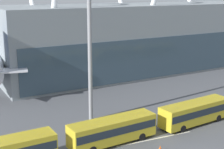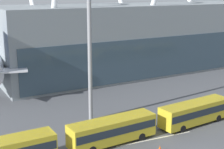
{
  "view_description": "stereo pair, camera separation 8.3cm",
  "coord_description": "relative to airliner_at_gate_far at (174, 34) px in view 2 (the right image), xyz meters",
  "views": [
    {
      "loc": [
        -26.49,
        -25.5,
        18.72
      ],
      "look_at": [
        2.53,
        25.63,
        4.0
      ],
      "focal_mm": 55.0,
      "sensor_mm": 36.0,
      "label": 1
    },
    {
      "loc": [
        -26.41,
        -25.55,
        18.72
      ],
      "look_at": [
        2.53,
        25.63,
        4.0
      ],
      "focal_mm": 55.0,
      "sensor_mm": 36.0,
      "label": 2
    }
  ],
  "objects": [
    {
      "name": "lane_stripe_3",
      "position": [
        -28.56,
        -37.44,
        -5.87
      ],
      "size": [
        6.06,
        1.34,
        0.01
      ],
      "primitive_type": "cube",
      "rotation": [
        0.0,
        0.0,
        -0.18
      ],
      "color": "silver",
      "rests_on": "ground_plane"
    },
    {
      "name": "floodlight_mast",
      "position": [
        -44.08,
        -35.05,
        9.7
      ],
      "size": [
        2.31,
        2.31,
        24.99
      ],
      "color": "gray",
      "rests_on": "ground_plane"
    },
    {
      "name": "shuttle_bus_1",
      "position": [
        -45.13,
        -43.34,
        -4.0
      ],
      "size": [
        11.53,
        3.17,
        3.17
      ],
      "rotation": [
        0.0,
        0.0,
        0.03
      ],
      "color": "gold",
      "rests_on": "ground_plane"
    },
    {
      "name": "airliner_at_gate_far",
      "position": [
        0.0,
        0.0,
        0.0
      ],
      "size": [
        41.37,
        42.71,
        13.77
      ],
      "rotation": [
        0.0,
        0.0,
        1.46
      ],
      "color": "silver",
      "rests_on": "ground_plane"
    },
    {
      "name": "shuttle_bus_2",
      "position": [
        -31.87,
        -43.6,
        -4.0
      ],
      "size": [
        11.6,
        3.51,
        3.17
      ],
      "rotation": [
        0.0,
        0.0,
        0.06
      ],
      "color": "gold",
      "rests_on": "ground_plane"
    },
    {
      "name": "lane_stripe_1",
      "position": [
        -39.78,
        -44.94,
        -5.87
      ],
      "size": [
        10.91,
        1.19,
        0.01
      ],
      "primitive_type": "cube",
      "rotation": [
        0.0,
        0.0,
        -0.09
      ],
      "color": "silver",
      "rests_on": "ground_plane"
    },
    {
      "name": "traffic_cone_0",
      "position": [
        -41.37,
        -48.09,
        -5.5
      ],
      "size": [
        0.62,
        0.62,
        0.77
      ],
      "color": "black",
      "rests_on": "ground_plane"
    }
  ]
}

